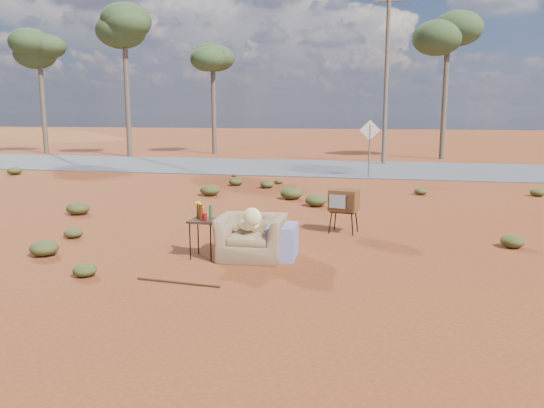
# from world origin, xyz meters

# --- Properties ---
(ground) EXTENTS (140.00, 140.00, 0.00)m
(ground) POSITION_xyz_m (0.00, 0.00, 0.00)
(ground) COLOR brown
(ground) RESTS_ON ground
(highway) EXTENTS (140.00, 7.00, 0.04)m
(highway) POSITION_xyz_m (0.00, 15.00, 0.02)
(highway) COLOR #565659
(highway) RESTS_ON ground
(dirt_mound) EXTENTS (26.00, 18.00, 2.00)m
(dirt_mound) POSITION_xyz_m (-30.00, 34.00, 0.00)
(dirt_mound) COLOR brown
(dirt_mound) RESTS_ON ground
(armchair) EXTENTS (1.34, 0.89, 0.98)m
(armchair) POSITION_xyz_m (0.04, 0.14, 0.46)
(armchair) COLOR olive
(armchair) RESTS_ON ground
(tv_unit) EXTENTS (0.64, 0.56, 0.91)m
(tv_unit) POSITION_xyz_m (1.33, 2.35, 0.68)
(tv_unit) COLOR black
(tv_unit) RESTS_ON ground
(side_table) EXTENTS (0.48, 0.48, 0.95)m
(side_table) POSITION_xyz_m (-0.89, -0.02, 0.69)
(side_table) COLOR #361E13
(side_table) RESTS_ON ground
(rusty_bar) EXTENTS (1.33, 0.15, 0.04)m
(rusty_bar) POSITION_xyz_m (-0.77, -1.48, 0.02)
(rusty_bar) COLOR #522A16
(rusty_bar) RESTS_ON ground
(road_sign) EXTENTS (0.78, 0.06, 2.19)m
(road_sign) POSITION_xyz_m (1.50, 12.00, 1.50)
(road_sign) COLOR brown
(road_sign) RESTS_ON ground
(eucalyptus_far_left) EXTENTS (3.20, 3.20, 7.10)m
(eucalyptus_far_left) POSITION_xyz_m (-18.00, 20.00, 5.94)
(eucalyptus_far_left) COLOR brown
(eucalyptus_far_left) RESTS_ON ground
(eucalyptus_left) EXTENTS (3.20, 3.20, 8.10)m
(eucalyptus_left) POSITION_xyz_m (-12.00, 19.00, 6.92)
(eucalyptus_left) COLOR brown
(eucalyptus_left) RESTS_ON ground
(eucalyptus_near_left) EXTENTS (3.20, 3.20, 6.60)m
(eucalyptus_near_left) POSITION_xyz_m (-8.00, 22.00, 5.45)
(eucalyptus_near_left) COLOR brown
(eucalyptus_near_left) RESTS_ON ground
(eucalyptus_center) EXTENTS (3.20, 3.20, 7.60)m
(eucalyptus_center) POSITION_xyz_m (5.00, 21.00, 6.43)
(eucalyptus_center) COLOR brown
(eucalyptus_center) RESTS_ON ground
(utility_pole_center) EXTENTS (1.40, 0.20, 8.00)m
(utility_pole_center) POSITION_xyz_m (2.00, 17.50, 4.15)
(utility_pole_center) COLOR brown
(utility_pole_center) RESTS_ON ground
(scrub_patch) EXTENTS (17.49, 8.07, 0.33)m
(scrub_patch) POSITION_xyz_m (-0.82, 4.41, 0.14)
(scrub_patch) COLOR #464B21
(scrub_patch) RESTS_ON ground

